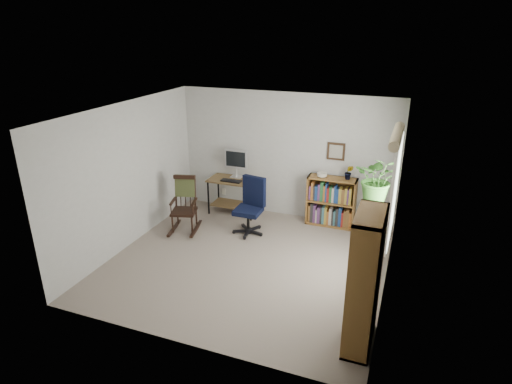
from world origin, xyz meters
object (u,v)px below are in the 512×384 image
at_px(low_bookshelf, 331,202).
at_px(desk, 234,196).
at_px(tall_bookshelf, 364,282).
at_px(office_chair, 248,207).
at_px(rocking_chair, 183,204).

bearing_deg(low_bookshelf, desk, -176.40).
bearing_deg(tall_bookshelf, office_chair, 136.01).
bearing_deg(rocking_chair, office_chair, -1.11).
xyz_separation_m(low_bookshelf, tall_bookshelf, (0.97, -3.06, 0.37)).
relative_size(rocking_chair, tall_bookshelf, 0.61).
distance_m(desk, rocking_chair, 1.19).
relative_size(rocking_chair, low_bookshelf, 1.09).
distance_m(low_bookshelf, tall_bookshelf, 3.24).
relative_size(low_bookshelf, tall_bookshelf, 0.56).
bearing_deg(office_chair, tall_bookshelf, -33.69).
bearing_deg(tall_bookshelf, low_bookshelf, 107.61).
distance_m(desk, tall_bookshelf, 4.15).
relative_size(desk, tall_bookshelf, 0.58).
bearing_deg(rocking_chair, low_bookshelf, 9.40).
height_order(low_bookshelf, tall_bookshelf, tall_bookshelf).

